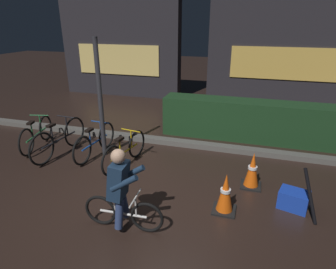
{
  "coord_description": "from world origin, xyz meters",
  "views": [
    {
      "loc": [
        1.61,
        -4.03,
        2.82
      ],
      "look_at": [
        0.2,
        0.6,
        0.9
      ],
      "focal_mm": 31.12,
      "sensor_mm": 36.0,
      "label": 1
    }
  ],
  "objects_px": {
    "closed_umbrella": "(310,196)",
    "blue_crate": "(294,200)",
    "parked_bike_left_mid": "(59,139)",
    "traffic_cone_far": "(252,170)",
    "cyclist": "(121,189)",
    "parked_bike_center_left": "(95,142)",
    "traffic_cone_near": "(225,194)",
    "street_post": "(100,100)",
    "parked_bike_leftmost": "(36,134)",
    "parked_bike_center_right": "(125,151)"
  },
  "relations": [
    {
      "from": "parked_bike_leftmost",
      "to": "cyclist",
      "type": "xyz_separation_m",
      "value": [
        3.15,
        -2.03,
        0.3
      ]
    },
    {
      "from": "parked_bike_left_mid",
      "to": "closed_umbrella",
      "type": "distance_m",
      "value": 5.04
    },
    {
      "from": "street_post",
      "to": "parked_bike_center_right",
      "type": "bearing_deg",
      "value": -27.0
    },
    {
      "from": "street_post",
      "to": "blue_crate",
      "type": "distance_m",
      "value": 4.1
    },
    {
      "from": "street_post",
      "to": "closed_umbrella",
      "type": "bearing_deg",
      "value": -16.0
    },
    {
      "from": "parked_bike_leftmost",
      "to": "traffic_cone_far",
      "type": "relative_size",
      "value": 2.29
    },
    {
      "from": "parked_bike_center_left",
      "to": "traffic_cone_far",
      "type": "bearing_deg",
      "value": -91.73
    },
    {
      "from": "closed_umbrella",
      "to": "street_post",
      "type": "bearing_deg",
      "value": 22.02
    },
    {
      "from": "traffic_cone_far",
      "to": "blue_crate",
      "type": "relative_size",
      "value": 1.51
    },
    {
      "from": "street_post",
      "to": "parked_bike_center_left",
      "type": "distance_m",
      "value": 0.95
    },
    {
      "from": "traffic_cone_near",
      "to": "parked_bike_center_right",
      "type": "bearing_deg",
      "value": 155.76
    },
    {
      "from": "parked_bike_left_mid",
      "to": "traffic_cone_far",
      "type": "distance_m",
      "value": 4.13
    },
    {
      "from": "traffic_cone_near",
      "to": "traffic_cone_far",
      "type": "relative_size",
      "value": 0.98
    },
    {
      "from": "parked_bike_center_left",
      "to": "blue_crate",
      "type": "bearing_deg",
      "value": -97.46
    },
    {
      "from": "parked_bike_left_mid",
      "to": "traffic_cone_far",
      "type": "relative_size",
      "value": 2.64
    },
    {
      "from": "parked_bike_center_right",
      "to": "closed_umbrella",
      "type": "relative_size",
      "value": 1.76
    },
    {
      "from": "parked_bike_leftmost",
      "to": "blue_crate",
      "type": "height_order",
      "value": "parked_bike_leftmost"
    },
    {
      "from": "parked_bike_leftmost",
      "to": "cyclist",
      "type": "bearing_deg",
      "value": -136.08
    },
    {
      "from": "parked_bike_left_mid",
      "to": "traffic_cone_near",
      "type": "bearing_deg",
      "value": -101.36
    },
    {
      "from": "closed_umbrella",
      "to": "blue_crate",
      "type": "bearing_deg",
      "value": -17.82
    },
    {
      "from": "street_post",
      "to": "traffic_cone_far",
      "type": "xyz_separation_m",
      "value": [
        3.18,
        -0.42,
        -0.94
      ]
    },
    {
      "from": "parked_bike_center_left",
      "to": "closed_umbrella",
      "type": "bearing_deg",
      "value": -100.27
    },
    {
      "from": "parked_bike_center_left",
      "to": "parked_bike_center_right",
      "type": "relative_size",
      "value": 1.03
    },
    {
      "from": "blue_crate",
      "to": "cyclist",
      "type": "height_order",
      "value": "cyclist"
    },
    {
      "from": "blue_crate",
      "to": "cyclist",
      "type": "distance_m",
      "value": 2.73
    },
    {
      "from": "traffic_cone_near",
      "to": "traffic_cone_far",
      "type": "height_order",
      "value": "traffic_cone_far"
    },
    {
      "from": "blue_crate",
      "to": "cyclist",
      "type": "relative_size",
      "value": 0.35
    },
    {
      "from": "traffic_cone_far",
      "to": "cyclist",
      "type": "distance_m",
      "value": 2.44
    },
    {
      "from": "cyclist",
      "to": "traffic_cone_far",
      "type": "bearing_deg",
      "value": 40.97
    },
    {
      "from": "cyclist",
      "to": "closed_umbrella",
      "type": "bearing_deg",
      "value": 17.3
    },
    {
      "from": "parked_bike_leftmost",
      "to": "street_post",
      "type": "bearing_deg",
      "value": -100.62
    },
    {
      "from": "cyclist",
      "to": "blue_crate",
      "type": "bearing_deg",
      "value": 23.56
    },
    {
      "from": "traffic_cone_near",
      "to": "closed_umbrella",
      "type": "distance_m",
      "value": 1.22
    },
    {
      "from": "cyclist",
      "to": "parked_bike_center_left",
      "type": "bearing_deg",
      "value": 125.42
    },
    {
      "from": "parked_bike_left_mid",
      "to": "closed_umbrella",
      "type": "height_order",
      "value": "closed_umbrella"
    },
    {
      "from": "parked_bike_center_left",
      "to": "traffic_cone_near",
      "type": "distance_m",
      "value": 3.21
    },
    {
      "from": "street_post",
      "to": "parked_bike_left_mid",
      "type": "distance_m",
      "value": 1.33
    },
    {
      "from": "parked_bike_leftmost",
      "to": "parked_bike_center_right",
      "type": "bearing_deg",
      "value": -109.46
    },
    {
      "from": "traffic_cone_far",
      "to": "closed_umbrella",
      "type": "height_order",
      "value": "closed_umbrella"
    },
    {
      "from": "traffic_cone_near",
      "to": "parked_bike_leftmost",
      "type": "bearing_deg",
      "value": 164.89
    },
    {
      "from": "parked_bike_center_right",
      "to": "blue_crate",
      "type": "xyz_separation_m",
      "value": [
        3.18,
        -0.56,
        -0.17
      ]
    },
    {
      "from": "parked_bike_left_mid",
      "to": "parked_bike_center_right",
      "type": "relative_size",
      "value": 1.17
    },
    {
      "from": "parked_bike_center_left",
      "to": "closed_umbrella",
      "type": "relative_size",
      "value": 1.81
    },
    {
      "from": "parked_bike_center_right",
      "to": "closed_umbrella",
      "type": "distance_m",
      "value": 3.45
    },
    {
      "from": "street_post",
      "to": "traffic_cone_near",
      "type": "relative_size",
      "value": 3.86
    },
    {
      "from": "parked_bike_center_left",
      "to": "closed_umbrella",
      "type": "xyz_separation_m",
      "value": [
        4.18,
        -1.06,
        0.08
      ]
    },
    {
      "from": "street_post",
      "to": "traffic_cone_near",
      "type": "xyz_separation_m",
      "value": [
        2.8,
        -1.3,
        -0.94
      ]
    },
    {
      "from": "parked_bike_center_right",
      "to": "traffic_cone_far",
      "type": "height_order",
      "value": "parked_bike_center_right"
    },
    {
      "from": "street_post",
      "to": "parked_bike_center_right",
      "type": "xyz_separation_m",
      "value": [
        0.66,
        -0.34,
        -0.94
      ]
    },
    {
      "from": "parked_bike_center_left",
      "to": "closed_umbrella",
      "type": "height_order",
      "value": "closed_umbrella"
    }
  ]
}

